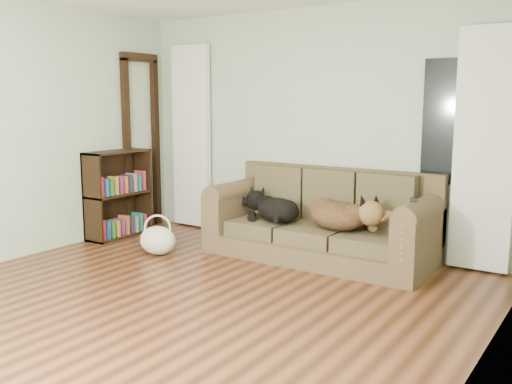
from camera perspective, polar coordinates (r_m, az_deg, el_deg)
The scene contains 13 objects.
floor at distance 4.57m, azimuth -9.43°, elevation -11.57°, with size 5.00×5.00×0.00m, color #391E0E.
wall_back at distance 6.34m, azimuth 5.92°, elevation 6.35°, with size 4.50×0.04×2.60m, color #B0C5A4.
wall_right at distance 3.19m, azimuth 20.94°, elevation 2.97°, with size 0.04×5.00×2.60m, color #B0C5A4.
curtain_left at distance 7.23m, azimuth -6.47°, elevation 5.51°, with size 0.55×0.08×2.25m, color white.
curtain_right at distance 5.66m, azimuth 21.89°, elevation 3.87°, with size 0.55×0.08×2.25m, color white.
window_pane at distance 5.77m, azimuth 18.72°, elevation 6.63°, with size 0.50×0.03×1.20m, color black.
door_casing at distance 7.30m, azimuth -11.35°, elevation 4.63°, with size 0.07×0.60×2.10m, color black.
sofa at distance 5.83m, azimuth 6.29°, elevation -2.34°, with size 2.30×0.99×0.94m, color #463B2A.
dog_black_lab at distance 6.00m, azimuth 1.93°, elevation -1.66°, with size 0.60×0.42×0.25m, color black.
dog_shepherd at distance 5.66m, azimuth 8.51°, elevation -2.32°, with size 0.69×0.49×0.30m, color black.
tv_remote at distance 5.27m, azimuth 15.40°, elevation -0.75°, with size 0.05×0.18×0.02m, color black.
tote_bag at distance 6.09m, azimuth -9.79°, elevation -4.71°, with size 0.41×0.32×0.30m, color silver.
bookshelf at distance 6.93m, azimuth -13.59°, elevation -0.27°, with size 0.31×0.82×1.02m, color black.
Camera 1 is at (2.94, -3.10, 1.62)m, focal length 40.00 mm.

